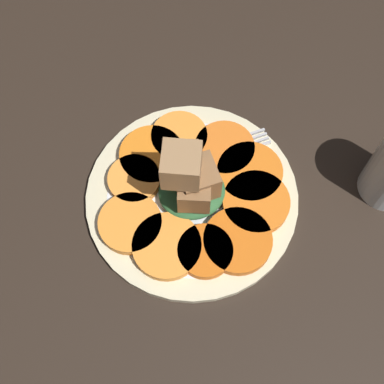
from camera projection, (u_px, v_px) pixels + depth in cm
name	position (u px, v px, depth cm)	size (l,w,h in cm)	color
table_slab	(192.00, 202.00, 68.71)	(120.00, 120.00, 2.00)	black
plate	(192.00, 197.00, 67.32)	(26.67, 26.67, 1.05)	beige
carrot_slice_0	(152.00, 155.00, 68.42)	(8.30, 8.30, 1.24)	orange
carrot_slice_1	(134.00, 180.00, 67.00)	(6.63, 6.63, 1.24)	orange
carrot_slice_2	(130.00, 223.00, 64.59)	(7.74, 7.74, 1.24)	orange
carrot_slice_3	(167.00, 246.00, 63.39)	(8.29, 8.29, 1.24)	orange
carrot_slice_4	(206.00, 251.00, 63.14)	(6.63, 6.63, 1.24)	#D66114
carrot_slice_5	(238.00, 241.00, 63.66)	(8.29, 8.29, 1.24)	#D66114
carrot_slice_6	(256.00, 202.00, 65.71)	(8.31, 8.31, 1.24)	orange
carrot_slice_7	(250.00, 172.00, 67.41)	(8.32, 8.32, 1.24)	orange
carrot_slice_8	(225.00, 149.00, 68.82)	(7.73, 7.73, 1.24)	orange
carrot_slice_9	(179.00, 137.00, 69.52)	(7.34, 7.34, 1.24)	orange
center_pile	(190.00, 181.00, 62.50)	(8.31, 7.50, 10.84)	#2D6033
fork	(202.00, 158.00, 68.76)	(19.46, 4.75, 0.40)	#B2B2B7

